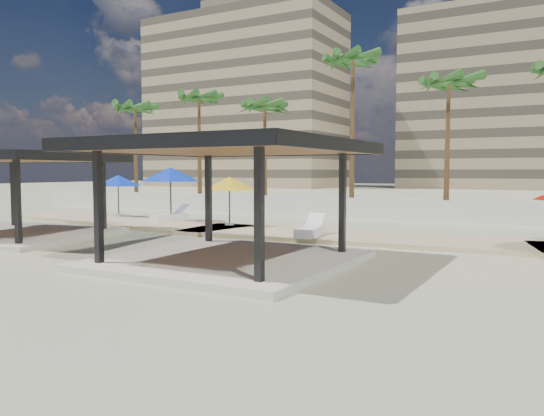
{
  "coord_description": "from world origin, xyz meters",
  "views": [
    {
      "loc": [
        9.16,
        -13.37,
        2.79
      ],
      "look_at": [
        -0.49,
        3.89,
        1.4
      ],
      "focal_mm": 35.0,
      "sensor_mm": 36.0,
      "label": 1
    }
  ],
  "objects_px": {
    "lounger_a": "(170,217)",
    "lounger_b": "(310,231)",
    "pavilion_west": "(15,188)",
    "umbrella_a": "(118,181)",
    "pavilion_central": "(228,191)"
  },
  "relations": [
    {
      "from": "lounger_a",
      "to": "lounger_b",
      "type": "xyz_separation_m",
      "value": [
        9.28,
        -2.45,
        0.01
      ]
    },
    {
      "from": "lounger_b",
      "to": "pavilion_central",
      "type": "bearing_deg",
      "value": 171.79
    },
    {
      "from": "pavilion_central",
      "to": "pavilion_west",
      "type": "distance_m",
      "value": 11.21
    },
    {
      "from": "pavilion_central",
      "to": "pavilion_west",
      "type": "height_order",
      "value": "pavilion_central"
    },
    {
      "from": "pavilion_central",
      "to": "lounger_b",
      "type": "distance_m",
      "value": 6.35
    },
    {
      "from": "lounger_a",
      "to": "lounger_b",
      "type": "height_order",
      "value": "lounger_b"
    },
    {
      "from": "pavilion_west",
      "to": "lounger_b",
      "type": "distance_m",
      "value": 12.35
    },
    {
      "from": "pavilion_west",
      "to": "umbrella_a",
      "type": "relative_size",
      "value": 2.84
    },
    {
      "from": "pavilion_west",
      "to": "lounger_a",
      "type": "distance_m",
      "value": 8.1
    },
    {
      "from": "lounger_a",
      "to": "pavilion_central",
      "type": "bearing_deg",
      "value": -117.5
    },
    {
      "from": "pavilion_central",
      "to": "lounger_b",
      "type": "height_order",
      "value": "pavilion_central"
    },
    {
      "from": "pavilion_west",
      "to": "lounger_b",
      "type": "height_order",
      "value": "pavilion_west"
    },
    {
      "from": "lounger_a",
      "to": "lounger_b",
      "type": "relative_size",
      "value": 0.97
    },
    {
      "from": "pavilion_west",
      "to": "umbrella_a",
      "type": "bearing_deg",
      "value": 97.2
    },
    {
      "from": "pavilion_central",
      "to": "umbrella_a",
      "type": "relative_size",
      "value": 2.53
    }
  ]
}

